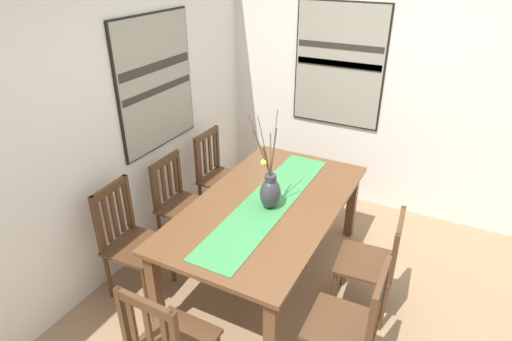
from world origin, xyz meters
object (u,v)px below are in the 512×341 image
object	(u,v)px
painting_on_side_wall	(339,66)
chair_5	(180,202)
chair_1	(352,324)
painting_on_back_wall	(156,83)
chair_4	(219,174)
chair_0	(374,261)
centerpiece_vase	(270,191)
chair_3	(130,239)
dining_table	(268,212)

from	to	relation	value
painting_on_side_wall	chair_5	bearing A→B (deg)	150.12
chair_1	painting_on_back_wall	bearing A→B (deg)	67.70
chair_4	chair_1	bearing A→B (deg)	-126.15
chair_1	chair_4	bearing A→B (deg)	53.85
chair_0	chair_1	bearing A→B (deg)	-177.80
painting_on_back_wall	painting_on_side_wall	world-z (taller)	painting_on_side_wall
chair_0	painting_on_side_wall	world-z (taller)	painting_on_side_wall
chair_4	painting_on_back_wall	xyz separation A→B (m)	(-0.43, 0.32, 1.02)
centerpiece_vase	chair_3	distance (m)	1.17
chair_4	painting_on_side_wall	world-z (taller)	painting_on_side_wall
chair_0	chair_5	world-z (taller)	chair_5
chair_0	painting_on_side_wall	bearing A→B (deg)	28.71
chair_4	painting_on_side_wall	bearing A→B (deg)	-41.85
dining_table	chair_0	size ratio (longest dim) A/B	2.24
dining_table	chair_5	world-z (taller)	chair_5
chair_5	painting_on_side_wall	bearing A→B (deg)	-29.88
centerpiece_vase	painting_on_side_wall	distance (m)	1.74
dining_table	chair_5	xyz separation A→B (m)	(0.01, 0.89, -0.17)
chair_4	dining_table	bearing A→B (deg)	-126.00
chair_3	chair_1	bearing A→B (deg)	-90.69
dining_table	chair_3	distance (m)	1.11
centerpiece_vase	chair_3	bearing A→B (deg)	122.39
chair_4	chair_5	distance (m)	0.61
chair_0	chair_1	xyz separation A→B (m)	(-0.67, -0.03, 0.02)
centerpiece_vase	chair_0	distance (m)	0.93
chair_1	chair_3	xyz separation A→B (m)	(0.02, 1.80, 0.01)
chair_0	chair_4	bearing A→B (deg)	70.48
centerpiece_vase	chair_1	distance (m)	1.13
dining_table	chair_0	distance (m)	0.89
chair_1	chair_4	xyz separation A→B (m)	(1.28, 1.75, -0.00)
painting_on_back_wall	painting_on_side_wall	xyz separation A→B (m)	(1.40, -1.18, -0.02)
chair_1	chair_3	distance (m)	1.80
dining_table	painting_on_side_wall	xyz separation A→B (m)	(1.59, -0.01, 0.83)
chair_3	chair_5	distance (m)	0.65
chair_0	dining_table	bearing A→B (deg)	90.53
chair_1	painting_on_side_wall	size ratio (longest dim) A/B	0.74
chair_0	painting_on_side_wall	size ratio (longest dim) A/B	0.70
chair_5	painting_on_back_wall	world-z (taller)	painting_on_back_wall
chair_5	chair_1	bearing A→B (deg)	-110.63
centerpiece_vase	dining_table	bearing A→B (deg)	39.25
chair_1	chair_5	bearing A→B (deg)	69.37
chair_1	chair_5	xyz separation A→B (m)	(0.68, 1.79, -0.01)
painting_on_back_wall	chair_5	bearing A→B (deg)	-122.02
chair_1	chair_3	bearing A→B (deg)	89.31
centerpiece_vase	painting_on_side_wall	size ratio (longest dim) A/B	0.62
dining_table	chair_1	size ratio (longest dim) A/B	2.14
chair_4	painting_on_side_wall	xyz separation A→B (m)	(0.97, -0.86, 1.00)
centerpiece_vase	chair_3	world-z (taller)	centerpiece_vase
chair_0	chair_4	world-z (taller)	chair_4
chair_4	centerpiece_vase	bearing A→B (deg)	-126.77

